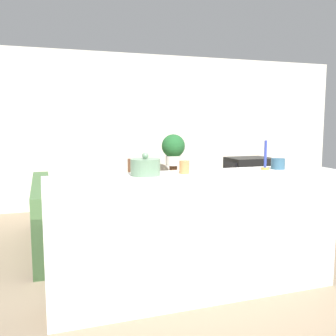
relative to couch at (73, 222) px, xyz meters
name	(u,v)px	position (x,y,z in m)	size (l,w,h in m)	color
ground_plane	(186,281)	(0.93, -1.44, -0.29)	(14.00, 14.00, 0.00)	gray
wall_back	(116,131)	(0.93, 1.99, 1.06)	(9.00, 0.06, 2.70)	beige
couch	(73,222)	(0.00, 0.00, 0.00)	(0.99, 2.00, 0.80)	#476B3D
tv_stand	(248,203)	(2.72, 0.46, -0.05)	(0.87, 0.52, 0.47)	brown
television	(248,173)	(2.72, 0.46, 0.42)	(0.66, 0.50, 0.49)	black
wooden_chair	(141,183)	(1.23, 1.39, 0.20)	(0.44, 0.44, 0.89)	brown
plant_stand	(173,188)	(1.76, 1.26, 0.10)	(0.13, 0.13, 0.78)	brown
potted_plant	(173,148)	(1.76, 1.26, 0.78)	(0.39, 0.39, 0.52)	white
foreground_counter	(199,235)	(0.93, -1.74, 0.25)	(2.53, 0.44, 1.09)	white
decorative_bowl	(145,167)	(0.45, -1.74, 0.86)	(0.24, 0.24, 0.19)	gray
candle_jar	(184,167)	(0.79, -1.74, 0.85)	(0.08, 0.08, 0.11)	#C6844C
candlestick	(265,160)	(1.56, -1.74, 0.88)	(0.07, 0.07, 0.26)	#B7933D
coffee_tin	(278,164)	(1.70, -1.74, 0.85)	(0.12, 0.12, 0.10)	#335B75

